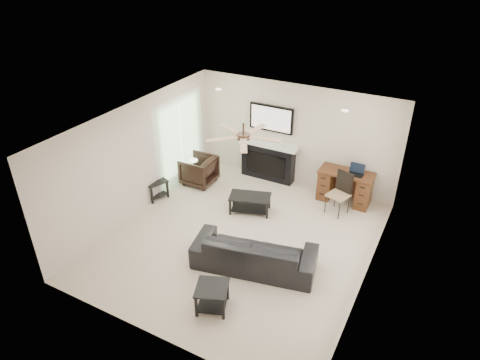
{
  "coord_description": "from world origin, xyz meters",
  "views": [
    {
      "loc": [
        3.26,
        -6.15,
        5.37
      ],
      "look_at": [
        -0.3,
        0.53,
        1.05
      ],
      "focal_mm": 32.0,
      "sensor_mm": 36.0,
      "label": 1
    }
  ],
  "objects_px": {
    "coffee_table": "(250,204)",
    "armchair": "(199,170)",
    "sofa": "(254,252)",
    "desk": "(345,187)",
    "fireplace_unit": "(268,144)"
  },
  "relations": [
    {
      "from": "coffee_table",
      "to": "armchair",
      "type": "bearing_deg",
      "value": 144.43
    },
    {
      "from": "sofa",
      "to": "coffee_table",
      "type": "relative_size",
      "value": 2.51
    },
    {
      "from": "armchair",
      "to": "coffee_table",
      "type": "height_order",
      "value": "armchair"
    },
    {
      "from": "armchair",
      "to": "coffee_table",
      "type": "xyz_separation_m",
      "value": [
        1.7,
        -0.55,
        -0.15
      ]
    },
    {
      "from": "sofa",
      "to": "desk",
      "type": "xyz_separation_m",
      "value": [
        0.82,
        3.01,
        0.05
      ]
    },
    {
      "from": "desk",
      "to": "armchair",
      "type": "bearing_deg",
      "value": -165.91
    },
    {
      "from": "armchair",
      "to": "sofa",
      "type": "bearing_deg",
      "value": 49.19
    },
    {
      "from": "desk",
      "to": "coffee_table",
      "type": "bearing_deg",
      "value": -140.74
    },
    {
      "from": "sofa",
      "to": "desk",
      "type": "distance_m",
      "value": 3.12
    },
    {
      "from": "sofa",
      "to": "coffee_table",
      "type": "xyz_separation_m",
      "value": [
        -0.9,
        1.6,
        -0.13
      ]
    },
    {
      "from": "armchair",
      "to": "desk",
      "type": "distance_m",
      "value": 3.53
    },
    {
      "from": "sofa",
      "to": "desk",
      "type": "bearing_deg",
      "value": -116.93
    },
    {
      "from": "armchair",
      "to": "coffee_table",
      "type": "relative_size",
      "value": 0.86
    },
    {
      "from": "sofa",
      "to": "fireplace_unit",
      "type": "bearing_deg",
      "value": -80.87
    },
    {
      "from": "sofa",
      "to": "armchair",
      "type": "relative_size",
      "value": 2.92
    }
  ]
}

